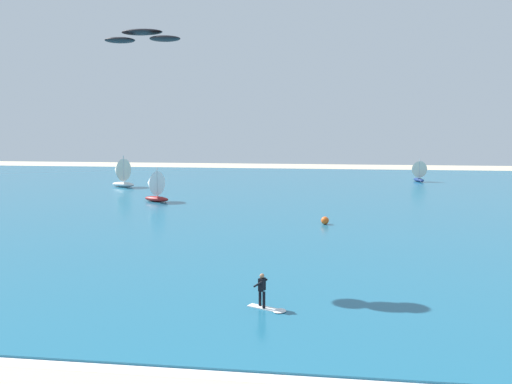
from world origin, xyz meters
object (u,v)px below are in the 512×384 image
Objects in this scene: sailboat_heeled_over at (418,171)px; marker_buoy at (325,220)px; kitesurfer at (265,296)px; sailboat_outermost at (120,172)px; kite at (142,36)px; sailboat_near_shore at (153,186)px.

sailboat_heeled_over is 41.24m from marker_buoy.
sailboat_heeled_over is (16.72, 60.93, 1.02)m from kitesurfer.
sailboat_outermost is at bearing -162.89° from sailboat_heeled_over.
kite is 1.04× the size of sailboat_outermost.
sailboat_outermost is at bearing 138.61° from marker_buoy.
sailboat_near_shore reaches higher than marker_buoy.
sailboat_outermost is (-18.37, 41.38, -11.59)m from kite.
kite is at bearing 141.41° from kitesurfer.
sailboat_heeled_over reaches higher than marker_buoy.
kitesurfer is at bearing -61.14° from sailboat_outermost.
kite reaches higher than sailboat_heeled_over.
kite reaches higher than sailboat_near_shore.
sailboat_outermost is 38.61m from marker_buoy.
marker_buoy is at bearing 56.38° from kite.
marker_buoy is (2.65, 22.19, -0.26)m from kitesurfer.
kitesurfer is 16.50m from kite.
kite is at bearing -72.14° from sailboat_near_shore.
marker_buoy is at bearing -41.39° from sailboat_outermost.
kite reaches higher than sailboat_outermost.
kite is 1.31× the size of sailboat_heeled_over.
sailboat_near_shore is (-8.95, 27.77, -11.85)m from kite.
sailboat_outermost reaches higher than sailboat_heeled_over.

